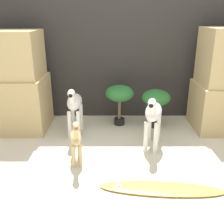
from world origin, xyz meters
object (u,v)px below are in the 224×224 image
(potted_palm_front, at_px, (156,99))
(potted_palm_back, at_px, (120,95))
(surfboard, at_px, (161,189))
(zebra_right, at_px, (153,115))
(zebra_left, at_px, (74,104))
(giraffe_figurine, at_px, (76,139))

(potted_palm_front, xyz_separation_m, potted_palm_back, (-0.49, 0.09, 0.03))
(potted_palm_front, distance_m, surfboard, 1.46)
(zebra_right, distance_m, zebra_left, 1.00)
(potted_palm_front, bearing_deg, potted_palm_back, 169.78)
(zebra_left, bearing_deg, potted_palm_front, 12.85)
(giraffe_figurine, distance_m, potted_palm_back, 1.14)
(zebra_right, distance_m, potted_palm_front, 0.61)
(surfboard, bearing_deg, zebra_right, 87.89)
(potted_palm_back, bearing_deg, potted_palm_front, -10.22)
(zebra_right, distance_m, potted_palm_back, 0.77)
(potted_palm_back, distance_m, surfboard, 1.58)
(zebra_right, xyz_separation_m, potted_palm_back, (-0.36, 0.68, 0.02))
(zebra_left, xyz_separation_m, potted_palm_back, (0.57, 0.33, 0.02))
(potted_palm_front, height_order, potted_palm_back, potted_palm_back)
(giraffe_figurine, bearing_deg, surfboard, -29.73)
(potted_palm_front, bearing_deg, giraffe_figurine, -135.47)
(giraffe_figurine, relative_size, potted_palm_front, 0.99)
(potted_palm_back, bearing_deg, zebra_right, -62.22)
(potted_palm_back, relative_size, surfboard, 0.50)
(giraffe_figurine, bearing_deg, potted_palm_back, 65.43)
(potted_palm_front, relative_size, potted_palm_back, 0.93)
(zebra_right, bearing_deg, zebra_left, 159.24)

